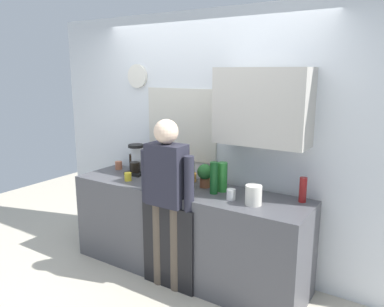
% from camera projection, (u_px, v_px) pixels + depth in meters
% --- Properties ---
extents(ground_plane, '(8.00, 8.00, 0.00)m').
position_uv_depth(ground_plane, '(168.00, 285.00, 3.61)').
color(ground_plane, beige).
extents(kitchen_counter, '(2.43, 0.64, 0.90)m').
position_uv_depth(kitchen_counter, '(186.00, 231.00, 3.76)').
color(kitchen_counter, '#4C4C51').
rests_on(kitchen_counter, ground_plane).
extents(dishwasher_panel, '(0.56, 0.02, 0.81)m').
position_uv_depth(dishwasher_panel, '(167.00, 248.00, 3.49)').
color(dishwasher_panel, black).
rests_on(dishwasher_panel, ground_plane).
extents(back_wall_assembly, '(4.03, 0.42, 2.60)m').
position_uv_depth(back_wall_assembly, '(214.00, 136.00, 3.84)').
color(back_wall_assembly, silver).
rests_on(back_wall_assembly, ground_plane).
extents(coffee_maker, '(0.20, 0.20, 0.33)m').
position_uv_depth(coffee_maker, '(138.00, 161.00, 4.13)').
color(coffee_maker, black).
rests_on(coffee_maker, kitchen_counter).
extents(bottle_red_vinegar, '(0.06, 0.06, 0.22)m').
position_uv_depth(bottle_red_vinegar, '(303.00, 190.00, 3.23)').
color(bottle_red_vinegar, maroon).
rests_on(bottle_red_vinegar, kitchen_counter).
extents(bottle_clear_soda, '(0.09, 0.09, 0.28)m').
position_uv_depth(bottle_clear_soda, '(223.00, 177.00, 3.51)').
color(bottle_clear_soda, '#2D8C33').
rests_on(bottle_clear_soda, kitchen_counter).
extents(bottle_dark_sauce, '(0.06, 0.06, 0.18)m').
position_uv_depth(bottle_dark_sauce, '(132.00, 162.00, 4.31)').
color(bottle_dark_sauce, black).
rests_on(bottle_dark_sauce, kitchen_counter).
extents(bottle_olive_oil, '(0.06, 0.06, 0.25)m').
position_uv_depth(bottle_olive_oil, '(191.00, 175.00, 3.64)').
color(bottle_olive_oil, olive).
rests_on(bottle_olive_oil, kitchen_counter).
extents(bottle_green_wine, '(0.07, 0.07, 0.30)m').
position_uv_depth(bottle_green_wine, '(214.00, 178.00, 3.45)').
color(bottle_green_wine, '#195923').
rests_on(bottle_green_wine, kitchen_counter).
extents(cup_white_mug, '(0.08, 0.08, 0.09)m').
position_uv_depth(cup_white_mug, '(231.00, 194.00, 3.31)').
color(cup_white_mug, white).
rests_on(cup_white_mug, kitchen_counter).
extents(cup_yellow_cup, '(0.07, 0.07, 0.08)m').
position_uv_depth(cup_yellow_cup, '(128.00, 177.00, 3.88)').
color(cup_yellow_cup, yellow).
rests_on(cup_yellow_cup, kitchen_counter).
extents(cup_terracotta_mug, '(0.08, 0.08, 0.09)m').
position_uv_depth(cup_terracotta_mug, '(119.00, 165.00, 4.33)').
color(cup_terracotta_mug, '#B26647').
rests_on(cup_terracotta_mug, kitchen_counter).
extents(mixing_bowl, '(0.22, 0.22, 0.08)m').
position_uv_depth(mixing_bowl, '(186.00, 177.00, 3.87)').
color(mixing_bowl, orange).
rests_on(mixing_bowl, kitchen_counter).
extents(potted_plant, '(0.15, 0.15, 0.23)m').
position_uv_depth(potted_plant, '(205.00, 174.00, 3.64)').
color(potted_plant, '#9E5638').
rests_on(potted_plant, kitchen_counter).
extents(dish_soap, '(0.06, 0.06, 0.18)m').
position_uv_depth(dish_soap, '(176.00, 180.00, 3.64)').
color(dish_soap, blue).
rests_on(dish_soap, kitchen_counter).
extents(storage_canister, '(0.14, 0.14, 0.17)m').
position_uv_depth(storage_canister, '(254.00, 195.00, 3.17)').
color(storage_canister, silver).
rests_on(storage_canister, kitchen_counter).
extents(person_at_sink, '(0.57, 0.22, 1.60)m').
position_uv_depth(person_at_sink, '(167.00, 191.00, 3.41)').
color(person_at_sink, brown).
rests_on(person_at_sink, ground_plane).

